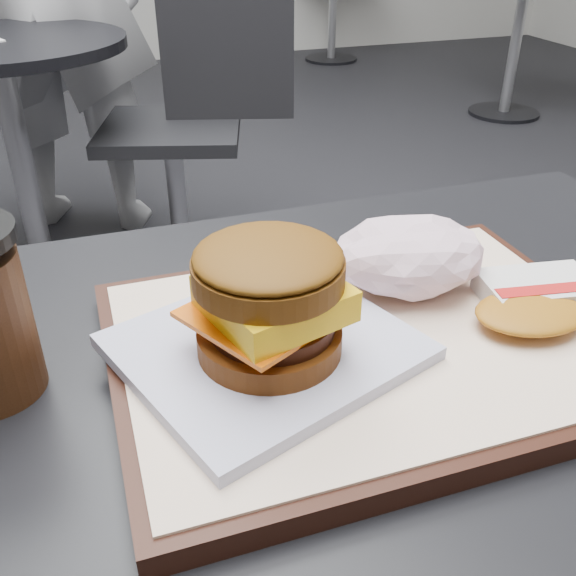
{
  "coord_description": "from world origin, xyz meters",
  "views": [
    {
      "loc": [
        -0.18,
        -0.33,
        1.07
      ],
      "look_at": [
        -0.06,
        0.03,
        0.83
      ],
      "focal_mm": 40.0,
      "sensor_mm": 36.0,
      "label": 1
    }
  ],
  "objects_px": {
    "customer_table": "(362,538)",
    "neighbor_table": "(10,112)",
    "crumpled_wrapper": "(410,255)",
    "neighbor_chair": "(191,112)",
    "breakfast_sandwich": "(269,312)",
    "hash_brown": "(535,300)",
    "serving_tray": "(367,344)"
  },
  "relations": [
    {
      "from": "crumpled_wrapper",
      "to": "neighbor_table",
      "type": "distance_m",
      "value": 1.65
    },
    {
      "from": "serving_tray",
      "to": "crumpled_wrapper",
      "type": "relative_size",
      "value": 3.0
    },
    {
      "from": "crumpled_wrapper",
      "to": "neighbor_table",
      "type": "height_order",
      "value": "crumpled_wrapper"
    },
    {
      "from": "crumpled_wrapper",
      "to": "neighbor_table",
      "type": "bearing_deg",
      "value": 104.73
    },
    {
      "from": "crumpled_wrapper",
      "to": "neighbor_chair",
      "type": "bearing_deg",
      "value": 86.22
    },
    {
      "from": "breakfast_sandwich",
      "to": "crumpled_wrapper",
      "type": "distance_m",
      "value": 0.15
    },
    {
      "from": "breakfast_sandwich",
      "to": "serving_tray",
      "type": "bearing_deg",
      "value": 4.44
    },
    {
      "from": "hash_brown",
      "to": "customer_table",
      "type": "bearing_deg",
      "value": -175.92
    },
    {
      "from": "crumpled_wrapper",
      "to": "neighbor_table",
      "type": "xyz_separation_m",
      "value": [
        -0.41,
        1.57,
        -0.27
      ]
    },
    {
      "from": "neighbor_chair",
      "to": "hash_brown",
      "type": "bearing_deg",
      "value": -90.99
    },
    {
      "from": "crumpled_wrapper",
      "to": "neighbor_chair",
      "type": "distance_m",
      "value": 1.59
    },
    {
      "from": "neighbor_table",
      "to": "neighbor_chair",
      "type": "distance_m",
      "value": 0.52
    },
    {
      "from": "customer_table",
      "to": "neighbor_chair",
      "type": "height_order",
      "value": "neighbor_chair"
    },
    {
      "from": "customer_table",
      "to": "neighbor_table",
      "type": "height_order",
      "value": "customer_table"
    },
    {
      "from": "hash_brown",
      "to": "neighbor_chair",
      "type": "height_order",
      "value": "neighbor_chair"
    },
    {
      "from": "neighbor_table",
      "to": "crumpled_wrapper",
      "type": "bearing_deg",
      "value": -75.27
    },
    {
      "from": "breakfast_sandwich",
      "to": "crumpled_wrapper",
      "type": "height_order",
      "value": "breakfast_sandwich"
    },
    {
      "from": "breakfast_sandwich",
      "to": "customer_table",
      "type": "bearing_deg",
      "value": -12.92
    },
    {
      "from": "serving_tray",
      "to": "hash_brown",
      "type": "xyz_separation_m",
      "value": [
        0.14,
        -0.01,
        0.02
      ]
    },
    {
      "from": "customer_table",
      "to": "breakfast_sandwich",
      "type": "xyz_separation_m",
      "value": [
        -0.08,
        0.02,
        0.24
      ]
    },
    {
      "from": "serving_tray",
      "to": "breakfast_sandwich",
      "type": "xyz_separation_m",
      "value": [
        -0.08,
        -0.01,
        0.05
      ]
    },
    {
      "from": "serving_tray",
      "to": "breakfast_sandwich",
      "type": "distance_m",
      "value": 0.09
    },
    {
      "from": "neighbor_table",
      "to": "hash_brown",
      "type": "bearing_deg",
      "value": -73.43
    },
    {
      "from": "neighbor_table",
      "to": "customer_table",
      "type": "bearing_deg",
      "value": -78.02
    },
    {
      "from": "crumpled_wrapper",
      "to": "hash_brown",
      "type": "bearing_deg",
      "value": -42.19
    },
    {
      "from": "customer_table",
      "to": "neighbor_table",
      "type": "bearing_deg",
      "value": 101.98
    },
    {
      "from": "customer_table",
      "to": "neighbor_table",
      "type": "distance_m",
      "value": 1.69
    },
    {
      "from": "crumpled_wrapper",
      "to": "breakfast_sandwich",
      "type": "bearing_deg",
      "value": -156.85
    },
    {
      "from": "breakfast_sandwich",
      "to": "crumpled_wrapper",
      "type": "relative_size",
      "value": 1.87
    },
    {
      "from": "crumpled_wrapper",
      "to": "neighbor_chair",
      "type": "relative_size",
      "value": 0.14
    },
    {
      "from": "customer_table",
      "to": "serving_tray",
      "type": "relative_size",
      "value": 2.11
    },
    {
      "from": "breakfast_sandwich",
      "to": "hash_brown",
      "type": "height_order",
      "value": "breakfast_sandwich"
    }
  ]
}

